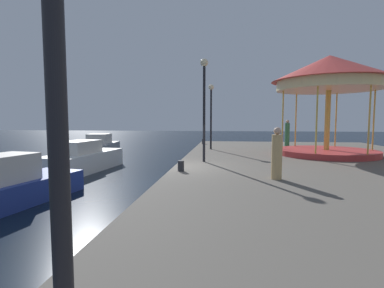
{
  "coord_description": "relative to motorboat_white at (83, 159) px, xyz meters",
  "views": [
    {
      "loc": [
        2.12,
        -11.72,
        2.73
      ],
      "look_at": [
        0.34,
        3.64,
        1.44
      ],
      "focal_mm": 26.84,
      "sensor_mm": 36.0,
      "label": 1
    }
  ],
  "objects": [
    {
      "name": "person_by_the_water",
      "position": [
        9.27,
        -5.0,
        0.96
      ],
      "size": [
        0.34,
        0.34,
        1.7
      ],
      "color": "tan",
      "rests_on": "quay_dock"
    },
    {
      "name": "carousel",
      "position": [
        13.17,
        2.02,
        4.17
      ],
      "size": [
        6.07,
        6.07,
        5.41
      ],
      "color": "#B23333",
      "rests_on": "quay_dock"
    },
    {
      "name": "lamp_post_far_end",
      "position": [
        6.66,
        4.46,
        3.08
      ],
      "size": [
        0.36,
        0.36,
        4.25
      ],
      "color": "black",
      "rests_on": "quay_dock"
    },
    {
      "name": "ground_plane",
      "position": [
        5.48,
        -2.78,
        -0.64
      ],
      "size": [
        120.0,
        120.0,
        0.0
      ],
      "primitive_type": "plane",
      "color": "black"
    },
    {
      "name": "motorboat_grey",
      "position": [
        -2.34,
        7.31,
        -0.01
      ],
      "size": [
        2.75,
        4.71,
        1.65
      ],
      "color": "gray",
      "rests_on": "ground"
    },
    {
      "name": "motorboat_white",
      "position": [
        0.0,
        0.0,
        0.0
      ],
      "size": [
        2.5,
        5.45,
        1.64
      ],
      "color": "white",
      "rests_on": "ground"
    },
    {
      "name": "person_near_carousel",
      "position": [
        12.2,
        7.55,
        1.08
      ],
      "size": [
        0.34,
        0.34,
        1.95
      ],
      "color": "#387247",
      "rests_on": "quay_dock"
    },
    {
      "name": "lamp_post_mid_promenade",
      "position": [
        6.63,
        -1.33,
        3.33
      ],
      "size": [
        0.36,
        0.36,
        4.69
      ],
      "color": "black",
      "rests_on": "quay_dock"
    },
    {
      "name": "bollard_center",
      "position": [
        5.95,
        -3.9,
        0.36
      ],
      "size": [
        0.24,
        0.24,
        0.4
      ],
      "primitive_type": "cylinder",
      "color": "#2D2D33",
      "rests_on": "quay_dock"
    },
    {
      "name": "bollard_north",
      "position": [
        5.84,
        8.71,
        0.36
      ],
      "size": [
        0.24,
        0.24,
        0.4
      ],
      "primitive_type": "cylinder",
      "color": "#2D2D33",
      "rests_on": "quay_dock"
    },
    {
      "name": "quay_dock",
      "position": [
        12.36,
        -2.78,
        -0.24
      ],
      "size": [
        13.77,
        28.96,
        0.8
      ],
      "primitive_type": "cube",
      "color": "#5B564F",
      "rests_on": "ground"
    },
    {
      "name": "motorboat_blue",
      "position": [
        0.77,
        -5.88,
        -0.03
      ],
      "size": [
        2.49,
        4.31,
        1.65
      ],
      "color": "navy",
      "rests_on": "ground"
    }
  ]
}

